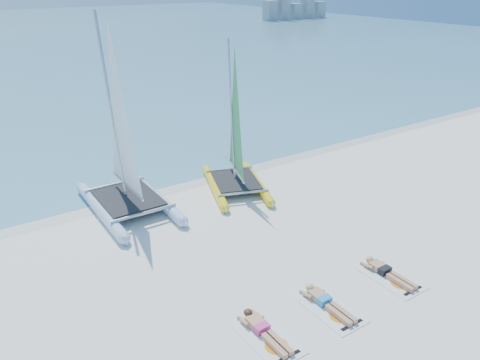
# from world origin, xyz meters

# --- Properties ---
(ground) EXTENTS (140.00, 140.00, 0.00)m
(ground) POSITION_xyz_m (0.00, 0.00, 0.00)
(ground) COLOR white
(ground) RESTS_ON ground
(wet_sand_strip) EXTENTS (140.00, 1.40, 0.01)m
(wet_sand_strip) POSITION_xyz_m (0.00, 5.50, 0.00)
(wet_sand_strip) COLOR beige
(wet_sand_strip) RESTS_ON ground
(distant_skyline) EXTENTS (14.00, 2.00, 5.00)m
(distant_skyline) POSITION_xyz_m (53.71, 62.00, 1.94)
(distant_skyline) COLOR #9AA0A9
(distant_skyline) RESTS_ON ground
(catamaran_blue) EXTENTS (2.54, 5.22, 7.08)m
(catamaran_blue) POSITION_xyz_m (-2.23, 4.69, 2.11)
(catamaran_blue) COLOR #C2DAFF
(catamaran_blue) RESTS_ON ground
(catamaran_yellow) EXTENTS (3.42, 4.77, 5.91)m
(catamaran_yellow) POSITION_xyz_m (2.15, 4.25, 1.86)
(catamaran_yellow) COLOR yellow
(catamaran_yellow) RESTS_ON ground
(towel_a) EXTENTS (1.00, 1.85, 0.02)m
(towel_a) POSITION_xyz_m (-2.04, -3.64, 0.01)
(towel_a) COLOR white
(towel_a) RESTS_ON ground
(sunbather_a) EXTENTS (0.37, 1.73, 0.26)m
(sunbather_a) POSITION_xyz_m (-2.04, -3.45, 0.12)
(sunbather_a) COLOR tan
(sunbather_a) RESTS_ON towel_a
(towel_b) EXTENTS (1.00, 1.85, 0.02)m
(towel_b) POSITION_xyz_m (-0.07, -3.70, 0.01)
(towel_b) COLOR white
(towel_b) RESTS_ON ground
(sunbather_b) EXTENTS (0.37, 1.73, 0.26)m
(sunbather_b) POSITION_xyz_m (-0.07, -3.51, 0.12)
(sunbather_b) COLOR tan
(sunbather_b) RESTS_ON towel_b
(towel_c) EXTENTS (1.00, 1.85, 0.02)m
(towel_c) POSITION_xyz_m (2.31, -3.68, 0.01)
(towel_c) COLOR white
(towel_c) RESTS_ON ground
(sunbather_c) EXTENTS (0.37, 1.73, 0.26)m
(sunbather_c) POSITION_xyz_m (2.31, -3.48, 0.12)
(sunbather_c) COLOR tan
(sunbather_c) RESTS_ON towel_c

